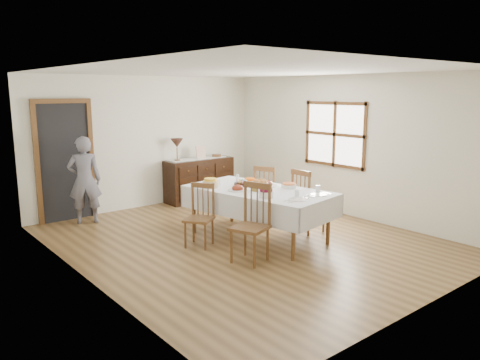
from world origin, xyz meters
TOP-DOWN VIEW (x-y plane):
  - ground at (0.00, 0.00)m, footprint 6.00×6.00m
  - room_shell at (-0.15, 0.42)m, footprint 5.02×6.02m
  - dining_table at (0.24, -0.07)m, footprint 1.56×2.48m
  - chair_left_near at (-0.48, -0.74)m, footprint 0.57×0.57m
  - chair_left_far at (-0.66, 0.25)m, footprint 0.54×0.54m
  - chair_right_near at (1.07, -0.31)m, footprint 0.45×0.45m
  - chair_right_far at (1.03, 0.59)m, footprint 0.55×0.55m
  - sideboard at (1.02, 2.72)m, footprint 1.49×0.54m
  - person at (-1.52, 2.53)m, footprint 0.60×0.50m
  - bread_basket at (0.21, -0.13)m, footprint 0.28×0.28m
  - egg_basket at (0.23, 0.33)m, footprint 0.25×0.25m
  - ham_platter_a at (-0.07, 0.08)m, footprint 0.30×0.30m
  - ham_platter_b at (0.52, 0.04)m, footprint 0.33×0.33m
  - beet_bowl at (-0.04, -0.55)m, footprint 0.21×0.21m
  - carrot_bowl at (0.45, 0.40)m, footprint 0.24×0.24m
  - pineapple_bowl at (-0.26, 0.53)m, footprint 0.25×0.25m
  - casserole_dish at (0.70, -0.27)m, footprint 0.24×0.24m
  - butter_dish at (0.17, -0.21)m, footprint 0.15×0.11m
  - setting_left at (0.23, -0.89)m, footprint 0.44×0.31m
  - setting_right at (0.71, -0.87)m, footprint 0.44×0.31m
  - glass_far_a at (-0.04, 0.60)m, footprint 0.07×0.07m
  - glass_far_b at (0.48, 0.75)m, footprint 0.06×0.06m
  - runner at (1.01, 2.76)m, footprint 1.30×0.35m
  - table_lamp at (0.51, 2.75)m, footprint 0.26×0.26m
  - picture_frame at (1.04, 2.68)m, footprint 0.22×0.08m
  - deco_bowl at (1.49, 2.72)m, footprint 0.20×0.20m

SIDE VIEW (x-z plane):
  - ground at x=0.00m, z-range 0.00..0.00m
  - sideboard at x=1.02m, z-range 0.00..0.90m
  - chair_left_far at x=-0.66m, z-range 0.01..0.94m
  - chair_right_far at x=1.03m, z-range 0.01..1.02m
  - chair_right_near at x=1.07m, z-range 0.01..1.07m
  - chair_left_near at x=-0.48m, z-range 0.01..1.08m
  - dining_table at x=0.24m, z-range 0.30..1.10m
  - setting_left at x=0.23m, z-range 0.77..0.87m
  - setting_right at x=0.71m, z-range 0.77..0.87m
  - ham_platter_b at x=0.52m, z-range 0.77..0.88m
  - ham_platter_a at x=-0.07m, z-range 0.77..0.88m
  - person at x=-1.52m, z-range 0.00..1.65m
  - butter_dish at x=0.17m, z-range 0.80..0.87m
  - casserole_dish at x=0.70m, z-range 0.79..0.87m
  - egg_basket at x=0.23m, z-range 0.78..0.88m
  - carrot_bowl at x=0.45m, z-range 0.79..0.87m
  - glass_far_a at x=-0.04m, z-range 0.80..0.89m
  - glass_far_b at x=0.48m, z-range 0.80..0.89m
  - pineapple_bowl at x=-0.26m, z-range 0.79..0.94m
  - beet_bowl at x=-0.04m, z-range 0.79..0.95m
  - bread_basket at x=0.21m, z-range 0.79..0.96m
  - runner at x=1.01m, z-range 0.89..0.90m
  - deco_bowl at x=1.49m, z-range 0.89..0.95m
  - picture_frame at x=1.04m, z-range 0.90..1.17m
  - table_lamp at x=0.51m, z-range 1.02..1.48m
  - room_shell at x=-0.15m, z-range 0.32..2.97m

